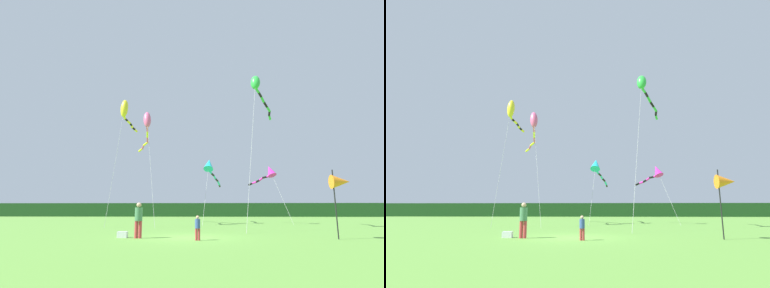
{
  "view_description": "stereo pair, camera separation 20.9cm",
  "coord_description": "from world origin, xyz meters",
  "views": [
    {
      "loc": [
        0.92,
        -16.05,
        1.42
      ],
      "look_at": [
        0.0,
        6.0,
        6.16
      ],
      "focal_mm": 28.4,
      "sensor_mm": 36.0,
      "label": 1
    },
    {
      "loc": [
        1.13,
        -16.04,
        1.42
      ],
      "look_at": [
        0.0,
        6.0,
        6.16
      ],
      "focal_mm": 28.4,
      "sensor_mm": 36.0,
      "label": 2
    }
  ],
  "objects": [
    {
      "name": "kite_rainbow",
      "position": [
        -4.81,
        12.93,
        9.64
      ],
      "size": [
        3.83,
        10.48,
        10.91
      ],
      "color": "#B2B2B2",
      "rests_on": "ground"
    },
    {
      "name": "kite_green",
      "position": [
        5.37,
        7.61,
        11.12
      ],
      "size": [
        3.89,
        9.03,
        12.1
      ],
      "color": "#B2B2B2",
      "rests_on": "ground"
    },
    {
      "name": "kite_magenta",
      "position": [
        7.32,
        14.4,
        5.02
      ],
      "size": [
        3.2,
        5.14,
        5.82
      ],
      "color": "#B2B2B2",
      "rests_on": "ground"
    },
    {
      "name": "distant_treeline",
      "position": [
        0.0,
        45.0,
        1.27
      ],
      "size": [
        108.0,
        3.85,
        2.55
      ],
      "primitive_type": "cube",
      "color": "#193D19",
      "rests_on": "ground"
    },
    {
      "name": "ground_plane",
      "position": [
        0.0,
        0.0,
        0.0
      ],
      "size": [
        120.0,
        120.0,
        0.0
      ],
      "primitive_type": "plane",
      "color": "#5B9338"
    },
    {
      "name": "cooler_box",
      "position": [
        -3.26,
        -0.24,
        0.15
      ],
      "size": [
        0.49,
        0.36,
        0.3
      ],
      "primitive_type": "cube",
      "color": "silver",
      "rests_on": "ground"
    },
    {
      "name": "person_child",
      "position": [
        0.57,
        -1.43,
        0.63
      ],
      "size": [
        0.25,
        0.25,
        1.12
      ],
      "color": "#B23338",
      "rests_on": "ground"
    },
    {
      "name": "kite_cyan",
      "position": [
        1.48,
        15.07,
        5.68
      ],
      "size": [
        2.13,
        9.39,
        6.67
      ],
      "color": "#B2B2B2",
      "rests_on": "ground"
    },
    {
      "name": "kite_yellow",
      "position": [
        -6.32,
        10.25,
        10.22
      ],
      "size": [
        1.12,
        5.39,
        11.29
      ],
      "color": "#B2B2B2",
      "rests_on": "ground"
    },
    {
      "name": "person_adult",
      "position": [
        -2.42,
        -0.51,
        0.97
      ],
      "size": [
        0.38,
        0.38,
        1.74
      ],
      "color": "#B23338",
      "rests_on": "ground"
    },
    {
      "name": "banner_flag_pole",
      "position": [
        7.65,
        -0.64,
        2.72
      ],
      "size": [
        0.9,
        0.7,
        3.35
      ],
      "color": "black",
      "rests_on": "ground"
    }
  ]
}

